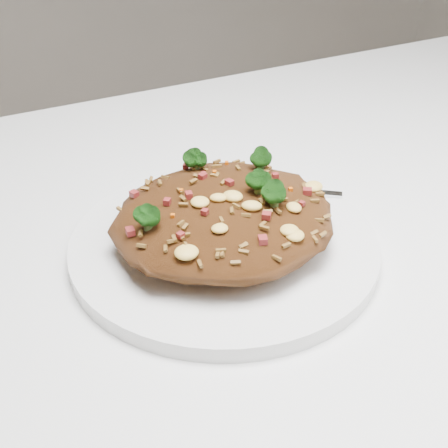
{
  "coord_description": "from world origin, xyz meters",
  "views": [
    {
      "loc": [
        -0.31,
        -0.37,
        1.07
      ],
      "look_at": [
        -0.11,
        0.02,
        0.78
      ],
      "focal_mm": 50.0,
      "sensor_mm": 36.0,
      "label": 1
    }
  ],
  "objects": [
    {
      "name": "fried_rice",
      "position": [
        -0.11,
        0.02,
        0.79
      ],
      "size": [
        0.19,
        0.17,
        0.07
      ],
      "color": "brown",
      "rests_on": "plate"
    },
    {
      "name": "plate",
      "position": [
        -0.11,
        0.02,
        0.76
      ],
      "size": [
        0.27,
        0.27,
        0.01
      ],
      "primitive_type": "cylinder",
      "color": "white",
      "rests_on": "dining_table"
    },
    {
      "name": "dining_table",
      "position": [
        0.0,
        0.0,
        0.66
      ],
      "size": [
        1.2,
        0.8,
        0.75
      ],
      "color": "white",
      "rests_on": "ground"
    },
    {
      "name": "fork",
      "position": [
        -0.03,
        0.07,
        0.77
      ],
      "size": [
        0.14,
        0.11,
        0.0
      ],
      "rotation": [
        0.0,
        0.0,
        -0.64
      ],
      "color": "silver",
      "rests_on": "plate"
    }
  ]
}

